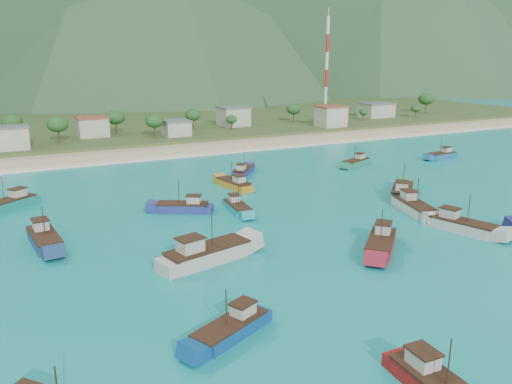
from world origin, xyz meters
name	(u,v)px	position (x,y,z in m)	size (l,w,h in m)	color
ground	(281,246)	(0.00, 0.00, 0.00)	(600.00, 600.00, 0.00)	#0B7981
beach	(141,154)	(0.00, 79.00, 0.00)	(400.00, 18.00, 1.20)	beige
land	(100,128)	(0.00, 140.00, 0.00)	(400.00, 110.00, 2.40)	#385123
surf_line	(150,160)	(0.00, 69.50, 0.00)	(400.00, 2.50, 0.08)	white
village	(153,125)	(10.63, 102.91, 4.76)	(215.70, 28.08, 7.58)	beige
vegetation	(108,125)	(-3.98, 103.11, 5.45)	(275.90, 26.39, 9.34)	#235623
radio_tower	(327,70)	(81.98, 108.00, 21.45)	(1.20, 1.20, 39.70)	red
boat_0	(414,208)	(28.49, 3.35, 0.82)	(6.37, 11.76, 6.67)	beige
boat_3	(232,330)	(-16.10, -18.57, 0.62)	(9.72, 6.41, 5.56)	navy
boat_4	(237,208)	(1.40, 17.79, 0.57)	(3.55, 9.15, 5.27)	teal
boat_5	(356,163)	(43.91, 39.11, 0.65)	(10.10, 6.25, 5.75)	#24835B
boat_8	(206,255)	(-11.71, -0.76, 1.01)	(13.55, 6.70, 7.69)	#BBB4A9
boat_13	(461,226)	(28.02, -7.29, 0.79)	(6.27, 11.46, 6.49)	beige
boat_16	(442,156)	(70.20, 36.20, 0.66)	(10.04, 3.83, 5.79)	#1D5F99
boat_17	(44,240)	(-30.10, 15.66, 0.78)	(4.33, 11.24, 6.48)	navy
boat_19	(243,172)	(14.71, 43.16, 0.62)	(8.31, 8.91, 5.57)	navy
boat_20	(402,192)	(33.93, 12.07, 0.85)	(10.81, 10.40, 6.85)	#227C50
boat_22	(9,204)	(-34.10, 37.72, 0.77)	(10.64, 9.02, 6.41)	#147D6F
boat_24	(381,244)	(11.76, -7.65, 0.80)	(10.31, 9.96, 6.54)	maroon
boat_25	(234,185)	(7.68, 32.86, 0.68)	(4.47, 10.30, 5.89)	orange
boat_26	(184,208)	(-7.01, 21.90, 0.67)	(10.07, 7.47, 5.87)	navy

